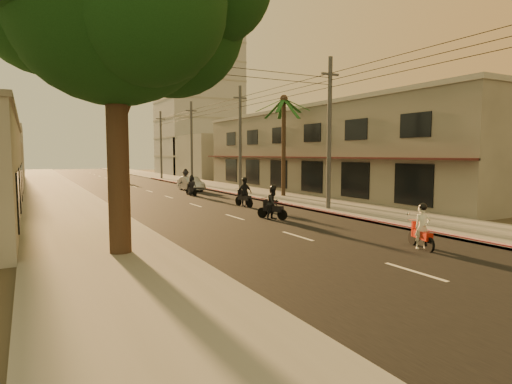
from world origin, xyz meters
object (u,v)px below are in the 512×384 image
(scooter_far_a, at_px, (192,186))
(parked_car, at_px, (191,184))
(scooter_mid_b, at_px, (244,194))
(scooter_far_c, at_px, (121,176))
(palm_tree, at_px, (284,105))
(scooter_red, at_px, (422,228))
(scooter_mid_a, at_px, (273,203))
(scooter_far_b, at_px, (186,180))

(scooter_far_a, bearing_deg, parked_car, 63.09)
(scooter_mid_b, height_order, scooter_far_c, scooter_mid_b)
(palm_tree, bearing_deg, scooter_red, -106.68)
(scooter_mid_a, height_order, scooter_far_b, scooter_far_b)
(palm_tree, bearing_deg, scooter_far_b, 115.76)
(scooter_red, relative_size, parked_car, 0.42)
(scooter_red, relative_size, scooter_far_a, 0.96)
(scooter_far_a, bearing_deg, palm_tree, -44.93)
(scooter_mid_a, xyz_separation_m, scooter_mid_b, (1.03, 5.36, 0.03))
(parked_car, bearing_deg, scooter_far_c, 101.65)
(scooter_mid_a, distance_m, scooter_far_c, 33.29)
(palm_tree, height_order, scooter_mid_b, palm_tree)
(scooter_far_b, relative_size, scooter_far_c, 1.09)
(scooter_red, height_order, scooter_far_c, scooter_far_c)
(scooter_mid_b, height_order, scooter_far_a, scooter_mid_b)
(palm_tree, xyz_separation_m, scooter_mid_b, (-5.50, -4.17, -6.30))
(scooter_mid_b, relative_size, scooter_far_c, 1.05)
(palm_tree, distance_m, scooter_red, 19.84)
(scooter_far_a, relative_size, parked_car, 0.44)
(scooter_far_c, bearing_deg, palm_tree, -70.36)
(scooter_far_c, bearing_deg, scooter_red, -85.34)
(scooter_red, xyz_separation_m, scooter_far_a, (-0.57, 22.44, 0.03))
(scooter_mid_b, bearing_deg, palm_tree, 31.28)
(scooter_mid_a, distance_m, scooter_far_b, 19.32)
(scooter_red, xyz_separation_m, scooter_far_c, (-2.53, 41.72, 0.07))
(palm_tree, height_order, scooter_far_b, palm_tree)
(scooter_mid_b, xyz_separation_m, scooter_far_b, (0.82, 13.86, 0.06))
(scooter_far_a, bearing_deg, scooter_mid_a, -100.47)
(scooter_red, xyz_separation_m, scooter_mid_a, (-1.13, 8.45, 0.09))
(scooter_far_b, distance_m, parked_car, 0.88)
(scooter_far_b, height_order, parked_car, scooter_far_b)
(palm_tree, xyz_separation_m, scooter_far_b, (-4.68, 9.70, -6.24))
(parked_car, bearing_deg, scooter_mid_b, -96.12)
(scooter_red, bearing_deg, scooter_mid_b, 110.45)
(palm_tree, relative_size, scooter_mid_b, 4.25)
(scooter_red, xyz_separation_m, scooter_mid_b, (-0.11, 13.82, 0.12))
(scooter_red, relative_size, scooter_far_c, 0.90)
(scooter_mid_a, bearing_deg, scooter_red, -106.64)
(scooter_mid_a, relative_size, scooter_mid_b, 0.93)
(palm_tree, distance_m, scooter_far_c, 25.81)
(scooter_red, height_order, parked_car, scooter_red)
(scooter_far_a, distance_m, scooter_far_b, 5.40)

